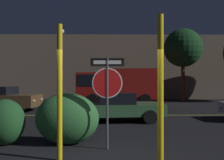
% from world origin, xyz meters
% --- Properties ---
extents(road_center_stripe, '(36.90, 0.12, 0.01)m').
position_xyz_m(road_center_stripe, '(0.00, 8.35, 0.00)').
color(road_center_stripe, gold).
rests_on(road_center_stripe, ground_plane).
extents(stop_sign, '(0.92, 0.06, 2.50)m').
position_xyz_m(stop_sign, '(-0.05, 1.77, 1.77)').
color(stop_sign, '#4C4C51').
rests_on(stop_sign, ground_plane).
extents(yellow_pole_left, '(0.11, 0.11, 3.02)m').
position_xyz_m(yellow_pole_left, '(-1.02, 0.13, 1.51)').
color(yellow_pole_left, yellow).
rests_on(yellow_pole_left, ground_plane).
extents(yellow_pole_right, '(0.12, 0.12, 3.22)m').
position_xyz_m(yellow_pole_right, '(1.06, 0.10, 1.61)').
color(yellow_pole_right, yellow).
rests_on(yellow_pole_right, ground_plane).
extents(hedge_bush_1, '(1.15, 1.02, 1.32)m').
position_xyz_m(hedge_bush_1, '(-3.02, 2.27, 0.66)').
color(hedge_bush_1, '#1E4C23').
rests_on(hedge_bush_1, ground_plane).
extents(hedge_bush_2, '(1.86, 1.10, 1.50)m').
position_xyz_m(hedge_bush_2, '(-1.23, 2.31, 0.75)').
color(hedge_bush_2, '#2D6633').
rests_on(hedge_bush_2, ground_plane).
extents(passing_car_1, '(4.89, 2.34, 1.50)m').
position_xyz_m(passing_car_1, '(-6.63, 10.22, 0.75)').
color(passing_car_1, brown).
rests_on(passing_car_1, ground_plane).
extents(passing_car_2, '(4.23, 2.29, 1.31)m').
position_xyz_m(passing_car_2, '(0.41, 6.45, 0.66)').
color(passing_car_2, '#335B38').
rests_on(passing_car_2, ground_plane).
extents(delivery_truck, '(6.85, 2.63, 2.79)m').
position_xyz_m(delivery_truck, '(0.71, 15.12, 1.56)').
color(delivery_truck, maroon).
rests_on(delivery_truck, ground_plane).
extents(street_lamp, '(0.41, 0.41, 5.94)m').
position_xyz_m(street_lamp, '(-3.74, 14.71, 3.72)').
color(street_lamp, '#4C4C51').
rests_on(street_lamp, ground_plane).
extents(tree_0, '(3.35, 3.35, 6.38)m').
position_xyz_m(tree_0, '(6.45, 16.65, 4.68)').
color(tree_0, '#422D1E').
rests_on(tree_0, ground_plane).
extents(building_backdrop, '(22.78, 4.86, 6.44)m').
position_xyz_m(building_backdrop, '(0.24, 22.17, 3.22)').
color(building_backdrop, '#6B5B4C').
rests_on(building_backdrop, ground_plane).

